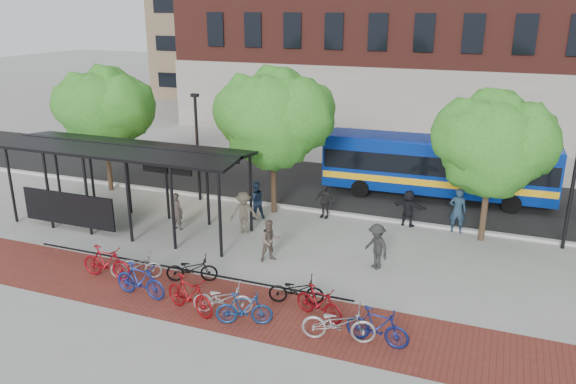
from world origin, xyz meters
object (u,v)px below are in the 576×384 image
(bike_8, at_px, (296,290))
(pedestrian_4, at_px, (325,201))
(tree_c, at_px, (495,141))
(tree_a, at_px, (105,107))
(bike_6, at_px, (223,299))
(pedestrian_5, at_px, (408,208))
(bike_9, at_px, (319,303))
(pedestrian_9, at_px, (377,246))
(lamp_post_left, at_px, (197,144))
(bus, at_px, (437,164))
(pedestrian_8, at_px, (270,241))
(bike_2, at_px, (136,266))
(bike_4, at_px, (192,269))
(pedestrian_2, at_px, (256,200))
(bike_1, at_px, (106,262))
(lamp_post_right, at_px, (574,181))
(bike_7, at_px, (244,309))
(pedestrian_7, at_px, (458,210))
(bike_11, at_px, (377,326))
(bike_3, at_px, (140,280))
(tree_b, at_px, (276,115))
(pedestrian_3, at_px, (244,213))
(pedestrian_1, at_px, (177,211))
(bus_shelter, at_px, (123,158))
(bike_5, at_px, (190,295))

(bike_8, bearing_deg, pedestrian_4, -3.45)
(tree_c, bearing_deg, pedestrian_4, 179.11)
(tree_a, distance_m, bike_6, 14.45)
(pedestrian_5, bearing_deg, bike_9, 94.26)
(pedestrian_5, distance_m, pedestrian_9, 4.53)
(lamp_post_left, relative_size, bus, 0.47)
(pedestrian_8, bearing_deg, tree_c, -7.02)
(lamp_post_left, bearing_deg, bike_2, -75.51)
(bike_4, bearing_deg, bike_8, -113.46)
(bike_9, xyz_separation_m, pedestrian_2, (-5.20, 6.95, 0.32))
(bike_9, xyz_separation_m, pedestrian_8, (-2.92, 3.18, 0.28))
(bike_6, bearing_deg, lamp_post_left, 16.94)
(bike_1, bearing_deg, pedestrian_4, -32.05)
(lamp_post_right, xyz_separation_m, bike_7, (-9.19, -9.40, -2.24))
(pedestrian_2, height_order, pedestrian_7, pedestrian_7)
(bike_11, height_order, pedestrian_5, pedestrian_5)
(tree_a, xyz_separation_m, pedestrian_7, (16.88, 0.45, -3.28))
(pedestrian_4, bearing_deg, tree_c, 8.16)
(bike_8, xyz_separation_m, pedestrian_5, (2.16, 7.89, 0.33))
(lamp_post_right, distance_m, pedestrian_2, 12.65)
(bike_3, bearing_deg, bus, -24.36)
(tree_b, height_order, bike_9, tree_b)
(pedestrian_2, relative_size, pedestrian_3, 0.94)
(bike_2, relative_size, bike_6, 0.97)
(pedestrian_3, bearing_deg, bike_6, -101.23)
(bike_9, bearing_deg, pedestrian_7, -0.59)
(bike_8, bearing_deg, tree_a, 45.35)
(pedestrian_8, relative_size, pedestrian_9, 0.94)
(bus, xyz_separation_m, pedestrian_1, (-9.55, -8.13, -0.87))
(bus_shelter, xyz_separation_m, bike_6, (7.06, -4.96, -2.52))
(pedestrian_7, bearing_deg, tree_c, 155.81)
(bike_3, relative_size, bike_5, 0.97)
(tree_c, distance_m, bike_3, 13.86)
(pedestrian_1, bearing_deg, pedestrian_4, -136.86)
(pedestrian_8, bearing_deg, tree_a, 114.90)
(pedestrian_2, distance_m, pedestrian_3, 1.75)
(lamp_post_left, relative_size, pedestrian_8, 3.23)
(bike_6, distance_m, bike_8, 2.32)
(bike_4, height_order, pedestrian_9, pedestrian_9)
(bike_1, bearing_deg, pedestrian_9, -63.93)
(bike_1, relative_size, pedestrian_9, 1.16)
(bike_11, relative_size, pedestrian_4, 1.20)
(lamp_post_left, distance_m, pedestrian_5, 10.16)
(bus_shelter, distance_m, bike_4, 6.69)
(tree_a, height_order, pedestrian_7, tree_a)
(pedestrian_1, distance_m, pedestrian_4, 6.41)
(bus_shelter, height_order, tree_a, tree_a)
(pedestrian_2, xyz_separation_m, pedestrian_7, (8.41, 1.53, 0.12))
(pedestrian_1, bearing_deg, tree_c, -154.55)
(pedestrian_1, bearing_deg, pedestrian_9, -174.64)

